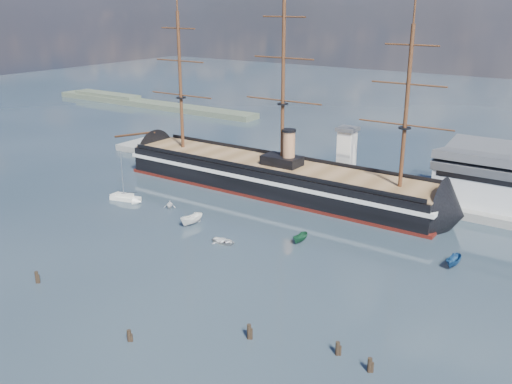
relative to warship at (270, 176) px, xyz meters
The scene contains 16 objects.
ground 24.11m from the warship, 57.27° to the right, with size 600.00×600.00×0.00m, color #1D2A34.
quay 28.19m from the warship, 35.00° to the left, with size 180.00×18.00×2.00m, color slate.
quay_tower 21.28m from the warship, 39.35° to the left, with size 5.00×5.00×15.00m.
shoreline 146.98m from the warship, 149.31° to the left, with size 120.00×10.00×4.00m.
warship is the anchor object (origin of this frame).
sailboat 37.95m from the warship, 133.95° to the right, with size 8.27×4.32×12.69m.
motorboat_a 30.78m from the warship, 92.44° to the right, with size 7.35×2.69×2.94m, color white.
motorboat_b 36.76m from the warship, 72.16° to the right, with size 3.29×1.32×1.54m, color silver.
motorboat_c 35.10m from the warship, 46.26° to the right, with size 5.69×2.09×2.28m, color #164C2D.
motorboat_d 28.50m from the warship, 117.65° to the right, with size 5.48×2.38×2.01m, color silver.
motorboat_f 57.43m from the warship, 19.02° to the right, with size 6.41×2.35×2.56m, color navy.
piling_near_left 68.16m from the warship, 95.08° to the right, with size 0.64×0.64×2.96m, color black.
piling_near_mid 74.75m from the warship, 73.32° to the right, with size 0.64×0.64×2.56m, color black.
piling_near_right 70.78m from the warship, 59.48° to the right, with size 0.64×0.64×3.14m, color black.
piling_far_right 79.62m from the warship, 47.04° to the right, with size 0.64×0.64×2.88m, color black.
piling_extra 75.18m from the warship, 49.50° to the right, with size 0.64×0.64×2.82m, color black.
Camera 1 is at (65.88, -61.76, 48.43)m, focal length 40.00 mm.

